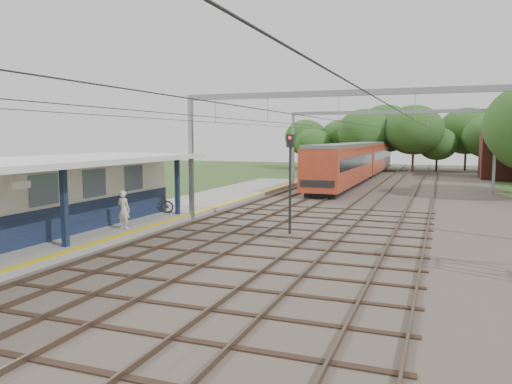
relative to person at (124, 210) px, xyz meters
The scene contains 13 objects.
ground 11.84m from the person, 59.11° to the right, with size 160.00×160.00×0.00m, color #2D4C1E.
ballast_bed 22.32m from the person, 63.21° to the left, with size 18.00×90.00×0.10m, color #473D33.
platform 4.30m from the person, 110.47° to the left, with size 5.00×52.00×0.35m, color gray.
yellow_stripe 4.08m from the person, 78.45° to the left, with size 0.45×52.00×0.01m, color yellow.
station_building 4.27m from the person, 132.36° to the right, with size 3.41×18.00×3.40m.
canopy 5.05m from the person, 112.79° to the right, with size 6.40×20.00×3.44m.
rail_tracks 21.31m from the person, 69.23° to the left, with size 11.80×88.00×0.15m.
catenary_system 18.37m from the person, 58.14° to the left, with size 17.22×88.00×7.00m.
tree_band 48.18m from the person, 78.12° to the left, with size 31.72×30.88×8.82m.
person is the anchor object (origin of this frame).
bicycle 5.04m from the person, 103.26° to the left, with size 0.53×1.86×1.12m, color black.
train 35.44m from the person, 80.99° to the left, with size 3.06×38.04×4.00m.
signal_post 8.15m from the person, 21.06° to the left, with size 0.35×0.30×4.83m.
Camera 1 is at (8.11, -9.65, 4.71)m, focal length 35.00 mm.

